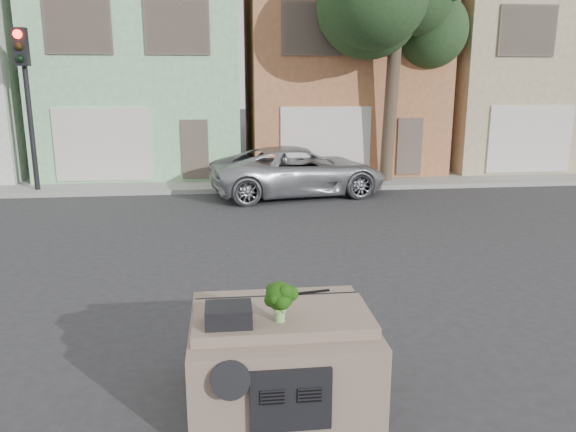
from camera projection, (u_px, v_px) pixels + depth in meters
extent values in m
plane|color=#303033|center=(263.00, 299.00, 9.36)|extent=(120.00, 120.00, 0.00)
cube|color=gray|center=(241.00, 182.00, 19.47)|extent=(40.00, 3.00, 0.15)
cube|color=#99D498|center=(147.00, 74.00, 22.06)|extent=(7.20, 8.20, 7.55)
cube|color=#AD6C44|center=(334.00, 74.00, 22.89)|extent=(7.20, 8.20, 7.55)
cube|color=tan|center=(508.00, 74.00, 23.73)|extent=(7.20, 8.20, 7.55)
imported|color=#A2A4AA|center=(299.00, 195.00, 17.74)|extent=(5.85, 3.41, 1.53)
cube|color=black|center=(29.00, 113.00, 17.19)|extent=(0.40, 0.40, 5.10)
cube|color=#233D1E|center=(392.00, 58.00, 18.36)|extent=(4.40, 4.00, 8.50)
cube|color=#7C6759|center=(281.00, 354.00, 6.33)|extent=(2.00, 1.80, 1.12)
cube|color=black|center=(229.00, 315.00, 5.77)|extent=(0.48, 0.38, 0.20)
cube|color=black|center=(301.00, 293.00, 6.59)|extent=(0.69, 0.15, 0.02)
cube|color=#153709|center=(280.00, 301.00, 5.82)|extent=(0.38, 0.38, 0.44)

